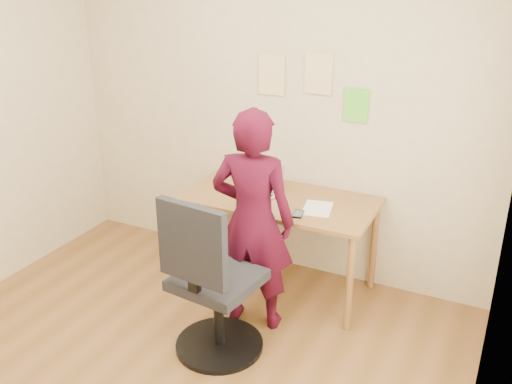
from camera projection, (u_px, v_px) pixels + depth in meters
The scene contains 10 objects.
room at pixel (127, 174), 2.87m from camera, with size 3.58×3.58×2.78m.
desk at pixel (279, 209), 4.18m from camera, with size 1.40×0.70×0.74m.
laptop at pixel (260, 187), 4.22m from camera, with size 0.34×0.31×0.21m.
paper_sheet at pixel (318, 208), 3.98m from camera, with size 0.19×0.27×0.00m, color white.
phone at pixel (298, 214), 3.88m from camera, with size 0.09×0.14×0.01m.
wall_note_left at pixel (272, 75), 4.23m from camera, with size 0.21×0.00×0.30m, color #E6CB89.
wall_note_mid at pixel (318, 73), 4.07m from camera, with size 0.21×0.00×0.30m, color #E6CB89.
wall_note_right at pixel (356, 105), 4.02m from camera, with size 0.18×0.00×0.24m, color #61D930.
office_chair at pixel (211, 290), 3.50m from camera, with size 0.57×0.57×1.10m.
person at pixel (253, 221), 3.73m from camera, with size 0.56×0.37×1.53m, color #3D081A.
Camera 1 is at (1.77, -2.12, 2.36)m, focal length 40.00 mm.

